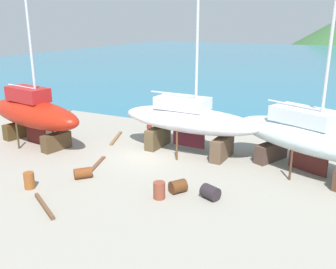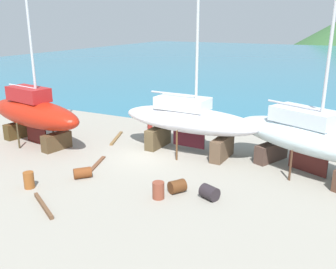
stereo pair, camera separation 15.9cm
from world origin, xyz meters
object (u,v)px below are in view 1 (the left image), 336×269
barrel_by_slipway (178,186)px  sailboat_mid_port (310,137)px  sailboat_small_center (33,113)px  sailboat_large_starboard (188,120)px  barrel_tar_black (159,190)px  barrel_tipped_left (210,192)px  barrel_rust_mid (49,116)px  barrel_tipped_center (29,181)px  barrel_rust_far (83,173)px  worker (149,119)px

barrel_by_slipway → sailboat_mid_port: bearing=46.4°
sailboat_small_center → sailboat_mid_port: size_ratio=0.92×
barrel_by_slipway → sailboat_large_starboard: bearing=109.2°
sailboat_mid_port → barrel_tar_black: 9.00m
sailboat_mid_port → barrel_tipped_left: (-3.66, -5.56, -1.75)m
barrel_tar_black → barrel_rust_mid: size_ratio=0.89×
sailboat_mid_port → barrel_by_slipway: sailboat_mid_port is taller
sailboat_small_center → barrel_by_slipway: sailboat_small_center is taller
barrel_rust_mid → sailboat_mid_port: bearing=-5.8°
barrel_tipped_center → barrel_tipped_left: (8.64, 3.06, -0.09)m
sailboat_large_starboard → barrel_rust_mid: 14.32m
sailboat_large_starboard → barrel_tipped_left: bearing=-54.5°
barrel_tipped_left → barrel_tipped_center: bearing=-160.5°
barrel_rust_far → barrel_rust_mid: 13.66m
barrel_rust_mid → sailboat_small_center: bearing=-53.5°
sailboat_mid_port → worker: sailboat_mid_port is taller
barrel_rust_mid → barrel_tipped_left: barrel_tipped_left is taller
sailboat_mid_port → barrel_rust_mid: size_ratio=16.76×
sailboat_large_starboard → worker: 5.94m
sailboat_large_starboard → barrel_rust_mid: size_ratio=15.62×
barrel_tar_black → barrel_tipped_left: 2.45m
worker → barrel_rust_mid: (-9.29, -1.20, -0.54)m
worker → barrel_by_slipway: size_ratio=2.14×
sailboat_mid_port → worker: size_ratio=9.24×
sailboat_large_starboard → barrel_tar_black: size_ratio=17.46×
barrel_tar_black → barrel_by_slipway: bearing=62.2°
barrel_tar_black → worker: bearing=121.8°
sailboat_mid_port → barrel_tar_black: (-5.87, -6.62, -1.67)m
barrel_tar_black → barrel_rust_mid: bearing=150.4°
barrel_by_slipway → barrel_tipped_left: bearing=2.1°
sailboat_mid_port → barrel_rust_mid: 21.56m
barrel_rust_far → barrel_rust_mid: size_ratio=1.00×
worker → barrel_by_slipway: 11.26m
sailboat_mid_port → barrel_tar_black: size_ratio=18.74×
barrel_tipped_center → barrel_rust_mid: bearing=130.0°
barrel_by_slipway → barrel_tipped_left: barrel_tipped_left is taller
worker → barrel_by_slipway: (6.74, -9.00, -0.55)m
barrel_by_slipway → barrel_tipped_left: 1.69m
sailboat_small_center → sailboat_large_starboard: bearing=26.8°
sailboat_large_starboard → barrel_rust_far: size_ratio=15.65×
sailboat_small_center → barrel_rust_mid: size_ratio=15.39×
worker → barrel_rust_far: 9.85m
sailboat_small_center → barrel_tipped_left: (13.85, -2.51, -1.85)m
barrel_tipped_left → sailboat_mid_port: bearing=56.6°
barrel_by_slipway → barrel_rust_far: bearing=-172.2°
sailboat_small_center → barrel_rust_far: (6.80, -3.31, -1.90)m
sailboat_mid_port → barrel_rust_far: sailboat_mid_port is taller
barrel_rust_mid → worker: bearing=7.4°
sailboat_small_center → barrel_rust_far: sailboat_small_center is taller
barrel_by_slipway → barrel_tipped_left: (1.69, 0.06, 0.02)m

